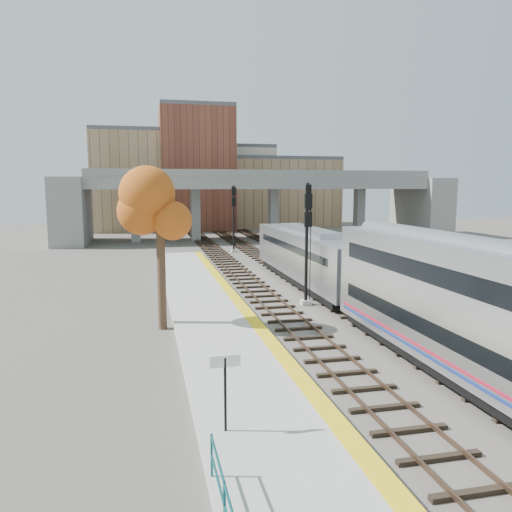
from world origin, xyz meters
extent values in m
plane|color=#47423D|center=(0.00, 0.00, 0.00)|extent=(160.00, 160.00, 0.00)
cube|color=#9E9E99|center=(-7.25, 0.00, 0.17)|extent=(4.50, 60.00, 0.35)
cube|color=yellow|center=(-5.35, 0.00, 0.35)|extent=(0.70, 60.00, 0.01)
cube|color=black|center=(-3.20, 12.50, 0.07)|extent=(2.50, 95.00, 0.14)
cube|color=brown|center=(-3.92, 12.50, 0.18)|extent=(0.07, 95.00, 0.14)
cube|color=brown|center=(-2.48, 12.50, 0.18)|extent=(0.07, 95.00, 0.14)
cube|color=black|center=(1.00, 12.50, 0.07)|extent=(2.50, 95.00, 0.14)
cube|color=brown|center=(0.28, 12.50, 0.18)|extent=(0.07, 95.00, 0.14)
cube|color=brown|center=(1.72, 12.50, 0.18)|extent=(0.07, 95.00, 0.14)
cube|color=black|center=(5.00, 12.50, 0.07)|extent=(2.50, 95.00, 0.14)
cube|color=brown|center=(4.28, 12.50, 0.18)|extent=(0.07, 95.00, 0.14)
cube|color=brown|center=(5.72, 12.50, 0.18)|extent=(0.07, 95.00, 0.14)
cube|color=slate|center=(5.00, 45.00, 7.75)|extent=(46.00, 10.00, 1.50)
cube|color=slate|center=(5.00, 40.20, 9.00)|extent=(46.00, 0.20, 1.00)
cube|color=slate|center=(5.00, 49.80, 9.00)|extent=(46.00, 0.20, 1.00)
cube|color=slate|center=(-12.00, 45.00, 3.50)|extent=(1.20, 1.60, 7.00)
cube|color=slate|center=(-4.00, 45.00, 3.50)|extent=(1.20, 1.60, 7.00)
cube|color=slate|center=(7.00, 45.00, 3.50)|extent=(1.20, 1.60, 7.00)
cube|color=slate|center=(20.00, 45.00, 3.50)|extent=(1.20, 1.60, 7.00)
cube|color=slate|center=(-20.00, 45.00, 4.25)|extent=(4.00, 12.00, 8.50)
cube|color=slate|center=(30.00, 45.00, 4.25)|extent=(4.00, 12.00, 8.50)
cube|color=tan|center=(-10.00, 65.00, 8.00)|extent=(18.00, 14.00, 16.00)
cube|color=#4C4C4F|center=(-10.00, 65.00, 16.30)|extent=(18.00, 14.00, 0.60)
cube|color=beige|center=(4.00, 70.00, 7.00)|extent=(16.00, 16.00, 14.00)
cube|color=#4C4C4F|center=(4.00, 70.00, 14.30)|extent=(16.00, 16.00, 0.60)
cube|color=brown|center=(-2.00, 62.00, 10.00)|extent=(12.00, 10.00, 20.00)
cube|color=#4C4C4F|center=(-2.00, 62.00, 20.30)|extent=(12.00, 10.00, 0.60)
cube|color=tan|center=(14.00, 68.00, 6.00)|extent=(20.00, 14.00, 12.00)
cube|color=#4C4C4F|center=(14.00, 68.00, 12.30)|extent=(20.00, 14.00, 0.60)
cube|color=black|center=(14.00, 28.00, 0.02)|extent=(14.00, 18.00, 0.04)
cube|color=#A8AAB2|center=(1.00, 11.76, 2.35)|extent=(3.00, 19.00, 3.20)
cube|color=black|center=(1.00, 21.28, 2.95)|extent=(2.20, 0.06, 1.10)
cube|color=black|center=(1.00, 11.76, 2.95)|extent=(3.02, 16.15, 0.50)
cube|color=black|center=(1.00, 11.76, 0.50)|extent=(2.70, 17.10, 0.50)
cube|color=#A8AAB2|center=(1.00, 11.76, 4.15)|extent=(1.60, 9.50, 0.40)
cube|color=#9E9E99|center=(-1.10, 5.85, 0.15)|extent=(0.60, 0.60, 0.30)
cylinder|color=black|center=(-1.10, 5.85, 3.55)|extent=(0.20, 0.20, 7.11)
cube|color=black|center=(-1.10, 5.60, 6.50)|extent=(0.46, 0.18, 0.91)
cube|color=black|center=(-1.10, 5.60, 5.38)|extent=(0.46, 0.18, 0.91)
cube|color=#9E9E99|center=(3.00, 18.06, 0.15)|extent=(0.60, 0.60, 0.30)
cylinder|color=black|center=(3.00, 18.06, 3.84)|extent=(0.22, 0.22, 7.69)
cube|color=black|center=(3.00, 17.81, 7.03)|extent=(0.49, 0.18, 0.99)
cube|color=black|center=(3.00, 17.81, 5.82)|extent=(0.49, 0.18, 0.99)
cube|color=#9E9E99|center=(-1.10, 31.60, 0.15)|extent=(0.60, 0.60, 0.30)
cylinder|color=black|center=(-1.10, 31.60, 3.73)|extent=(0.21, 0.21, 7.46)
cube|color=black|center=(-1.10, 31.35, 6.82)|extent=(0.48, 0.18, 0.96)
cube|color=black|center=(-1.10, 31.35, 5.65)|extent=(0.48, 0.18, 0.96)
cylinder|color=black|center=(-8.71, -9.80, 1.45)|extent=(0.08, 0.08, 2.20)
cube|color=white|center=(-8.71, -9.80, 2.45)|extent=(0.90, 0.07, 0.35)
cylinder|color=#382619|center=(-10.06, 2.43, 2.97)|extent=(0.44, 0.44, 5.94)
ellipsoid|color=#C06519|center=(-10.06, 2.43, 6.37)|extent=(3.60, 3.60, 4.24)
imported|color=#99999E|center=(12.87, 25.52, 0.66)|extent=(2.18, 3.89, 1.25)
imported|color=#99999E|center=(14.71, 26.24, 0.67)|extent=(3.18, 3.91, 1.25)
imported|color=#99999E|center=(15.56, 30.90, 0.59)|extent=(1.71, 3.85, 1.10)
camera|label=1|loc=(-10.82, -23.29, 7.39)|focal=35.00mm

